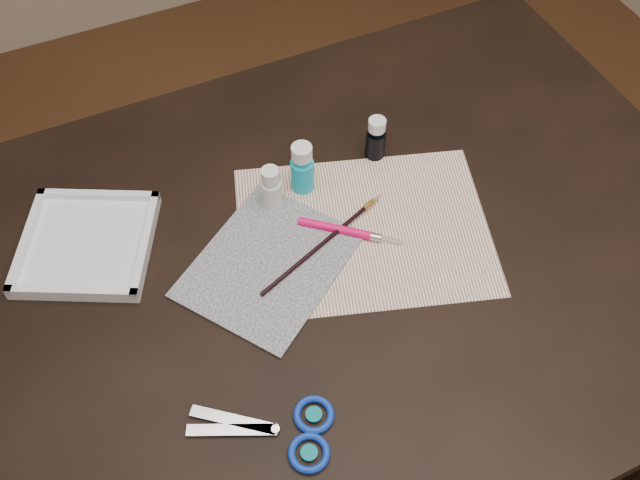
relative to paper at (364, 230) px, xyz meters
name	(u,v)px	position (x,y,z in m)	size (l,w,h in m)	color
ground	(320,443)	(-0.08, -0.02, -0.76)	(3.50, 3.50, 0.02)	#422614
table	(320,370)	(-0.08, -0.02, -0.38)	(1.30, 0.90, 0.75)	black
paper	(364,230)	(0.00, 0.00, 0.00)	(0.39, 0.29, 0.00)	white
canvas	(269,264)	(-0.16, 0.00, 0.00)	(0.25, 0.20, 0.00)	black
paint_bottle_white	(271,188)	(-0.11, 0.11, 0.04)	(0.03, 0.03, 0.08)	white
paint_bottle_cyan	(302,168)	(-0.05, 0.12, 0.05)	(0.04, 0.04, 0.09)	#12AFCC
paint_bottle_navy	(376,138)	(0.09, 0.13, 0.04)	(0.03, 0.03, 0.08)	black
paintbrush	(325,241)	(-0.07, 0.00, 0.01)	(0.27, 0.01, 0.01)	black
craft_knife	(352,232)	(-0.02, 0.00, 0.01)	(0.17, 0.01, 0.01)	#ED085A
scissors	(260,434)	(-0.27, -0.24, 0.00)	(0.21, 0.11, 0.01)	silver
palette_tray	(87,243)	(-0.40, 0.15, 0.01)	(0.19, 0.19, 0.02)	white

